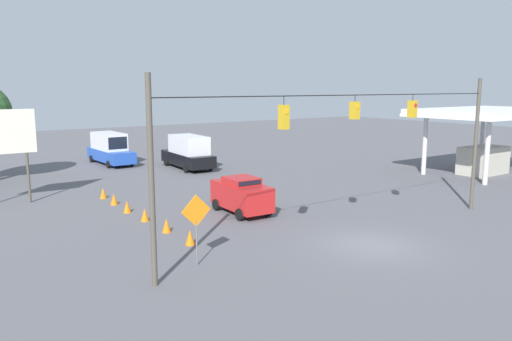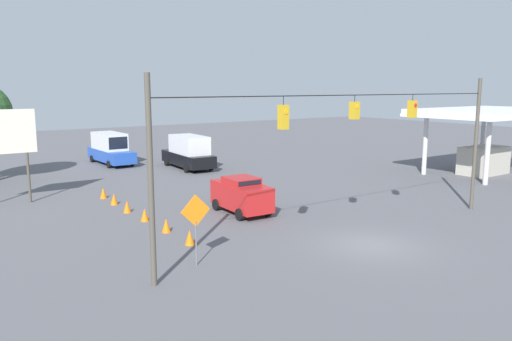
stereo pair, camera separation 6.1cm
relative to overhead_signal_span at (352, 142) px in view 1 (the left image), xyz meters
name	(u,v)px [view 1 (the left image)]	position (x,y,z in m)	size (l,w,h in m)	color
ground_plane	(372,245)	(-0.07, 1.30, -4.49)	(140.00, 140.00, 0.00)	#56565B
overhead_signal_span	(352,142)	(0.00, 0.00, 0.00)	(19.62, 0.38, 7.40)	#4C473D
box_truck_black_oncoming_deep	(188,152)	(-3.23, -22.27, -3.09)	(2.72, 6.70, 2.83)	black
box_truck_blue_withflow_deep	(110,149)	(1.41, -28.59, -3.09)	(2.48, 6.70, 2.82)	#234CB2
sedan_red_withflow_mid	(241,195)	(1.51, -6.79, -3.44)	(2.13, 4.14, 2.02)	red
traffic_cone_nearest	(190,237)	(6.47, -3.41, -4.15)	(0.43, 0.43, 0.67)	orange
traffic_cone_second	(166,225)	(6.51, -5.78, -4.15)	(0.43, 0.43, 0.67)	orange
traffic_cone_third	(145,215)	(6.56, -8.29, -4.15)	(0.43, 0.43, 0.67)	orange
traffic_cone_fourth	(127,207)	(6.67, -10.54, -4.15)	(0.43, 0.43, 0.67)	orange
traffic_cone_fifth	(114,199)	(6.62, -12.81, -4.15)	(0.43, 0.43, 0.67)	orange
traffic_cone_farthest	(103,193)	(6.59, -14.87, -4.15)	(0.43, 0.43, 0.67)	orange
gas_station	(486,127)	(-21.33, -6.21, -0.68)	(11.65, 7.56, 5.22)	silver
roadside_billboard	(0,138)	(11.95, -16.34, -0.46)	(3.91, 0.16, 5.64)	#4C473D
work_zone_sign	(196,216)	(7.45, -0.94, -2.50)	(1.27, 0.06, 2.84)	slate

